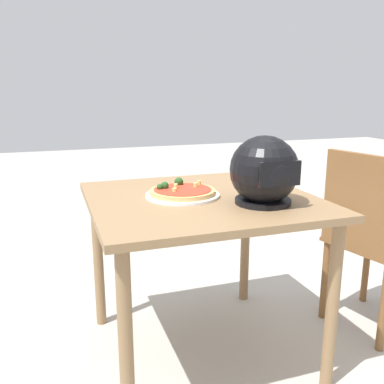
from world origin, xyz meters
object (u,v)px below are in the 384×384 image
(pizza, at_px, (182,191))
(motorcycle_helmet, at_px, (264,172))
(chair_side, at_px, (369,233))
(dining_table, at_px, (201,218))

(pizza, relative_size, motorcycle_helmet, 1.02)
(pizza, distance_m, chair_side, 0.95)
(dining_table, xyz_separation_m, chair_side, (-0.83, 0.08, -0.13))
(dining_table, distance_m, pizza, 0.15)
(chair_side, bearing_deg, motorcycle_helmet, 8.93)
(motorcycle_helmet, distance_m, chair_side, 0.74)
(pizza, bearing_deg, dining_table, 155.71)
(pizza, xyz_separation_m, chair_side, (-0.90, 0.12, -0.26))
(motorcycle_helmet, bearing_deg, pizza, -38.62)
(dining_table, distance_m, motorcycle_helmet, 0.35)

